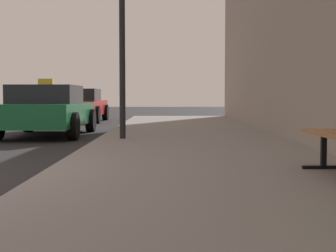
{
  "coord_description": "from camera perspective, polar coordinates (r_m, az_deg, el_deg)",
  "views": [
    {
      "loc": [
        3.44,
        -5.59,
        1.02
      ],
      "look_at": [
        3.46,
        0.67,
        0.64
      ],
      "focal_mm": 54.31,
      "sensor_mm": 36.0,
      "label": 1
    }
  ],
  "objects": [
    {
      "name": "car_green",
      "position": [
        13.14,
        -13.48,
        1.74
      ],
      "size": [
        1.97,
        4.14,
        1.43
      ],
      "color": "#196638",
      "rests_on": "ground_plane"
    },
    {
      "name": "car_red",
      "position": [
        19.92,
        -10.1,
        2.32
      ],
      "size": [
        1.93,
        4.02,
        1.27
      ],
      "color": "red",
      "rests_on": "ground_plane"
    },
    {
      "name": "sidewalk",
      "position": [
        5.7,
        5.54,
        -6.08
      ],
      "size": [
        4.0,
        32.0,
        0.15
      ],
      "primitive_type": "cube",
      "color": "gray",
      "rests_on": "ground_plane"
    },
    {
      "name": "street_lamp",
      "position": [
        10.42,
        -5.32,
        13.66
      ],
      "size": [
        0.36,
        0.36,
        3.92
      ],
      "color": "black",
      "rests_on": "sidewalk"
    }
  ]
}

